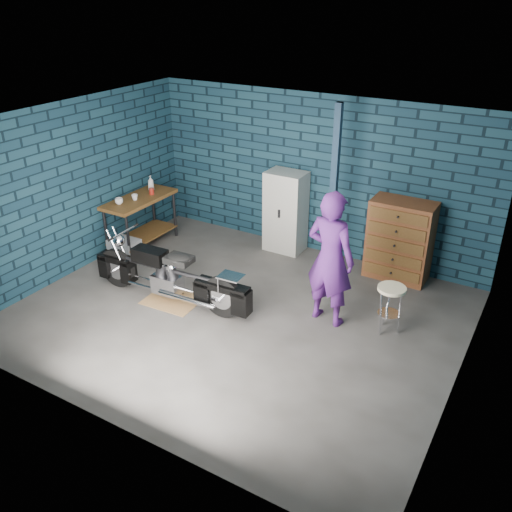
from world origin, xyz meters
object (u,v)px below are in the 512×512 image
at_px(tool_chest, 400,240).
at_px(shop_stool, 389,309).
at_px(person, 330,259).
at_px(locker, 285,212).
at_px(storage_bin, 125,248).
at_px(workbench, 142,222).
at_px(motorcycle, 170,272).

distance_m(tool_chest, shop_stool, 1.62).
height_order(person, tool_chest, person).
bearing_deg(locker, storage_bin, -143.70).
height_order(person, locker, person).
relative_size(workbench, tool_chest, 1.09).
distance_m(storage_bin, shop_stool, 4.63).
xyz_separation_m(person, storage_bin, (-3.80, 0.05, -0.80)).
distance_m(locker, tool_chest, 2.01).
relative_size(locker, shop_stool, 2.09).
xyz_separation_m(workbench, person, (3.82, -0.55, 0.50)).
distance_m(person, storage_bin, 3.88).
bearing_deg(tool_chest, locker, 180.00).
relative_size(storage_bin, locker, 0.35).
relative_size(workbench, person, 0.74).
xyz_separation_m(person, tool_chest, (0.45, 1.70, -0.31)).
height_order(motorcycle, locker, locker).
bearing_deg(locker, person, -47.53).
relative_size(workbench, locker, 0.99).
bearing_deg(motorcycle, locker, 72.48).
relative_size(locker, tool_chest, 1.10).
distance_m(workbench, tool_chest, 4.43).
bearing_deg(storage_bin, workbench, 92.29).
bearing_deg(person, storage_bin, 6.91).
bearing_deg(person, tool_chest, -97.19).
xyz_separation_m(storage_bin, shop_stool, (4.62, 0.10, 0.18)).
distance_m(workbench, shop_stool, 4.66).
bearing_deg(storage_bin, tool_chest, 21.18).
bearing_deg(workbench, storage_bin, -87.71).
bearing_deg(tool_chest, motorcycle, -137.49).
relative_size(workbench, motorcycle, 0.63).
relative_size(workbench, storage_bin, 2.81).
bearing_deg(storage_bin, locker, 36.30).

